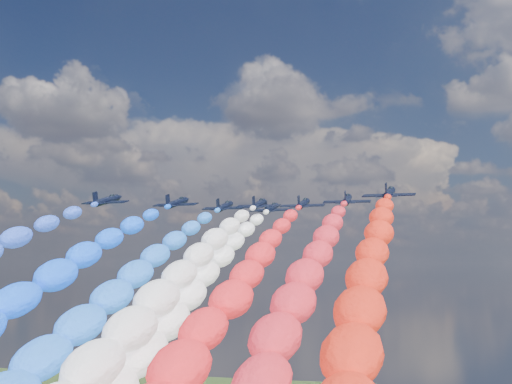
% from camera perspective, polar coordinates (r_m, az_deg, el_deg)
% --- Properties ---
extents(jet_0, '(9.73, 12.91, 5.39)m').
position_cam_1_polar(jet_0, '(136.20, -12.40, -0.70)').
color(jet_0, black).
extents(jet_1, '(9.88, 13.02, 5.39)m').
position_cam_1_polar(jet_1, '(138.98, -6.65, -0.91)').
color(jet_1, black).
extents(jet_2, '(9.39, 12.67, 5.39)m').
position_cam_1_polar(jet_2, '(147.06, -2.67, -1.22)').
color(jet_2, black).
extents(trail_2, '(7.10, 113.45, 46.06)m').
position_cam_1_polar(trail_2, '(92.81, -13.41, -11.03)').
color(trail_2, blue).
extents(jet_3, '(9.06, 12.44, 5.39)m').
position_cam_1_polar(jet_3, '(141.46, 0.24, -1.04)').
color(jet_3, black).
extents(trail_3, '(7.10, 113.45, 46.06)m').
position_cam_1_polar(trail_3, '(86.04, -9.35, -11.52)').
color(trail_3, white).
extents(jet_4, '(9.54, 12.78, 5.39)m').
position_cam_1_polar(jet_4, '(151.79, 1.28, -1.38)').
color(jet_4, black).
extents(trail_4, '(7.10, 113.45, 46.06)m').
position_cam_1_polar(trail_4, '(95.84, -6.65, -10.99)').
color(trail_4, white).
extents(jet_5, '(9.33, 12.63, 5.39)m').
position_cam_1_polar(jet_5, '(140.76, 3.96, -1.00)').
color(jet_5, black).
extents(trail_5, '(7.10, 113.45, 46.06)m').
position_cam_1_polar(trail_5, '(84.03, -3.18, -11.73)').
color(trail_5, red).
extents(jet_6, '(9.52, 12.77, 5.39)m').
position_cam_1_polar(jet_6, '(132.67, 7.64, -0.65)').
color(jet_6, black).
extents(trail_6, '(7.10, 113.45, 46.06)m').
position_cam_1_polar(trail_6, '(75.06, 2.62, -12.42)').
color(trail_6, red).
extents(jet_7, '(9.83, 12.99, 5.39)m').
position_cam_1_polar(jet_7, '(121.22, 11.11, -0.09)').
color(jet_7, black).
extents(trail_7, '(7.10, 113.45, 46.06)m').
position_cam_1_polar(trail_7, '(63.13, 8.49, -13.57)').
color(trail_7, red).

